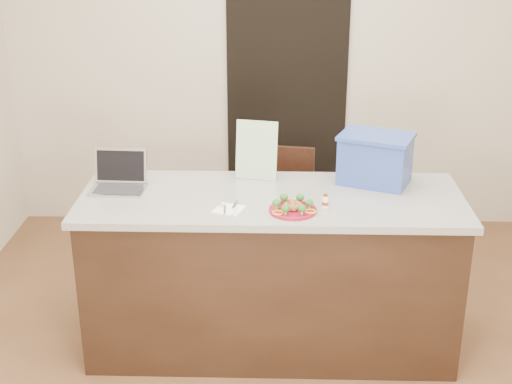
{
  "coord_description": "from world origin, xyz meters",
  "views": [
    {
      "loc": [
        0.02,
        -3.28,
        2.37
      ],
      "look_at": [
        -0.08,
        0.2,
        0.96
      ],
      "focal_mm": 50.0,
      "sensor_mm": 36.0,
      "label": 1
    }
  ],
  "objects_px": {
    "laptop": "(119,178)",
    "napkin": "(229,209)",
    "blue_box": "(375,159)",
    "plate": "(293,210)",
    "island": "(271,272)",
    "chair": "(285,204)",
    "yogurt_bottle": "(325,202)"
  },
  "relations": [
    {
      "from": "laptop",
      "to": "napkin",
      "type": "bearing_deg",
      "value": -22.61
    },
    {
      "from": "blue_box",
      "to": "plate",
      "type": "bearing_deg",
      "value": -115.45
    },
    {
      "from": "plate",
      "to": "blue_box",
      "type": "xyz_separation_m",
      "value": [
        0.46,
        0.42,
        0.13
      ]
    },
    {
      "from": "island",
      "to": "blue_box",
      "type": "xyz_separation_m",
      "value": [
        0.57,
        0.22,
        0.6
      ]
    },
    {
      "from": "island",
      "to": "chair",
      "type": "bearing_deg",
      "value": 84.4
    },
    {
      "from": "plate",
      "to": "yogurt_bottle",
      "type": "bearing_deg",
      "value": 19.5
    },
    {
      "from": "plate",
      "to": "blue_box",
      "type": "bearing_deg",
      "value": 42.35
    },
    {
      "from": "island",
      "to": "plate",
      "type": "bearing_deg",
      "value": -61.64
    },
    {
      "from": "plate",
      "to": "napkin",
      "type": "height_order",
      "value": "plate"
    },
    {
      "from": "yogurt_bottle",
      "to": "blue_box",
      "type": "height_order",
      "value": "blue_box"
    },
    {
      "from": "yogurt_bottle",
      "to": "laptop",
      "type": "bearing_deg",
      "value": 167.65
    },
    {
      "from": "napkin",
      "to": "yogurt_bottle",
      "type": "height_order",
      "value": "yogurt_bottle"
    },
    {
      "from": "plate",
      "to": "laptop",
      "type": "xyz_separation_m",
      "value": [
        -0.95,
        0.3,
        0.05
      ]
    },
    {
      "from": "plate",
      "to": "chair",
      "type": "relative_size",
      "value": 0.28
    },
    {
      "from": "chair",
      "to": "yogurt_bottle",
      "type": "bearing_deg",
      "value": -71.74
    },
    {
      "from": "chair",
      "to": "laptop",
      "type": "bearing_deg",
      "value": -132.08
    },
    {
      "from": "plate",
      "to": "yogurt_bottle",
      "type": "relative_size",
      "value": 3.44
    },
    {
      "from": "laptop",
      "to": "blue_box",
      "type": "bearing_deg",
      "value": 7.35
    },
    {
      "from": "yogurt_bottle",
      "to": "blue_box",
      "type": "distance_m",
      "value": 0.48
    },
    {
      "from": "island",
      "to": "napkin",
      "type": "bearing_deg",
      "value": -138.83
    },
    {
      "from": "yogurt_bottle",
      "to": "chair",
      "type": "height_order",
      "value": "yogurt_bottle"
    },
    {
      "from": "yogurt_bottle",
      "to": "napkin",
      "type": "bearing_deg",
      "value": -174.55
    },
    {
      "from": "plate",
      "to": "yogurt_bottle",
      "type": "distance_m",
      "value": 0.18
    },
    {
      "from": "yogurt_bottle",
      "to": "island",
      "type": "bearing_deg",
      "value": 152.72
    },
    {
      "from": "yogurt_bottle",
      "to": "blue_box",
      "type": "bearing_deg",
      "value": 50.85
    },
    {
      "from": "yogurt_bottle",
      "to": "plate",
      "type": "bearing_deg",
      "value": -160.5
    },
    {
      "from": "laptop",
      "to": "blue_box",
      "type": "xyz_separation_m",
      "value": [
        1.41,
        0.12,
        0.09
      ]
    },
    {
      "from": "blue_box",
      "to": "chair",
      "type": "bearing_deg",
      "value": 148.48
    },
    {
      "from": "napkin",
      "to": "yogurt_bottle",
      "type": "bearing_deg",
      "value": 5.45
    },
    {
      "from": "island",
      "to": "plate",
      "type": "distance_m",
      "value": 0.52
    },
    {
      "from": "plate",
      "to": "laptop",
      "type": "distance_m",
      "value": 1.0
    },
    {
      "from": "plate",
      "to": "napkin",
      "type": "bearing_deg",
      "value": 177.84
    }
  ]
}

